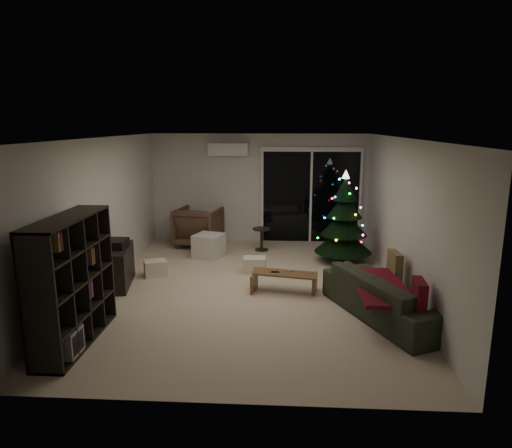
{
  "coord_description": "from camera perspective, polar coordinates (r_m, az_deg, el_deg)",
  "views": [
    {
      "loc": [
        0.55,
        -7.27,
        2.73
      ],
      "look_at": [
        0.1,
        0.3,
        1.05
      ],
      "focal_mm": 32.0,
      "sensor_mm": 36.0,
      "label": 1
    }
  ],
  "objects": [
    {
      "name": "armchair",
      "position": [
        10.4,
        -7.2,
        -0.33
      ],
      "size": [
        1.1,
        1.12,
        0.88
      ],
      "primitive_type": "imported",
      "rotation": [
        0.0,
        0.0,
        2.95
      ],
      "color": "#403527",
      "rests_on": "floor"
    },
    {
      "name": "coffee_table",
      "position": [
        7.59,
        3.55,
        -7.28
      ],
      "size": [
        1.11,
        0.57,
        0.34
      ],
      "primitive_type": null,
      "rotation": [
        0.0,
        0.0,
        -0.2
      ],
      "color": "brown",
      "rests_on": "floor"
    },
    {
      "name": "remote_a",
      "position": [
        7.53,
        2.43,
        -6.0
      ],
      "size": [
        0.13,
        0.04,
        0.02
      ],
      "primitive_type": "cube",
      "color": "black",
      "rests_on": "coffee_table"
    },
    {
      "name": "remote_b",
      "position": [
        7.58,
        4.33,
        -5.9
      ],
      "size": [
        0.13,
        0.08,
        0.02
      ],
      "primitive_type": "cube",
      "rotation": [
        0.0,
        0.0,
        0.35
      ],
      "color": "slate",
      "rests_on": "coffee_table"
    },
    {
      "name": "cardboard_box_b",
      "position": [
        8.54,
        -0.18,
        -5.12
      ],
      "size": [
        0.42,
        0.32,
        0.29
      ],
      "primitive_type": "cube",
      "rotation": [
        0.0,
        0.0,
        -0.02
      ],
      "color": "beige",
      "rests_on": "floor"
    },
    {
      "name": "sofa_throw",
      "position": [
        6.77,
        15.26,
        -7.53
      ],
      "size": [
        0.68,
        1.57,
        0.05
      ],
      "primitive_type": "cube",
      "color": "#5A141C",
      "rests_on": "sofa"
    },
    {
      "name": "cushion_a",
      "position": [
        7.42,
        16.96,
        -4.94
      ],
      "size": [
        0.16,
        0.43,
        0.42
      ],
      "primitive_type": "cube",
      "rotation": [
        0.0,
        0.0,
        0.09
      ],
      "color": "olive",
      "rests_on": "sofa"
    },
    {
      "name": "floor_lamp",
      "position": [
        10.99,
        -5.27,
        3.02
      ],
      "size": [
        0.3,
        0.3,
        1.86
      ],
      "primitive_type": "cylinder",
      "color": "black",
      "rests_on": "floor"
    },
    {
      "name": "sofa",
      "position": [
        6.85,
        16.02,
        -8.64
      ],
      "size": [
        1.68,
        2.34,
        0.64
      ],
      "primitive_type": "imported",
      "rotation": [
        0.0,
        0.0,
        2.0
      ],
      "color": "#2C3224",
      "rests_on": "floor"
    },
    {
      "name": "bookshelf",
      "position": [
        6.22,
        -23.69,
        -6.53
      ],
      "size": [
        0.79,
        1.68,
        1.63
      ],
      "primitive_type": null,
      "rotation": [
        0.0,
        0.0,
        0.24
      ],
      "color": "black",
      "rests_on": "floor"
    },
    {
      "name": "cushion_b",
      "position": [
        6.23,
        19.72,
        -8.49
      ],
      "size": [
        0.15,
        0.43,
        0.42
      ],
      "primitive_type": "cube",
      "rotation": [
        0.0,
        0.0,
        -0.07
      ],
      "color": "#5A141C",
      "rests_on": "sofa"
    },
    {
      "name": "ottoman",
      "position": [
        9.52,
        -5.91,
        -2.72
      ],
      "size": [
        0.69,
        0.69,
        0.49
      ],
      "primitive_type": "cube",
      "rotation": [
        0.0,
        0.0,
        -0.33
      ],
      "color": "silver",
      "rests_on": "floor"
    },
    {
      "name": "media_cabinet",
      "position": [
        8.16,
        -16.89,
        -5.13
      ],
      "size": [
        0.58,
        1.12,
        0.67
      ],
      "primitive_type": "cube",
      "rotation": [
        0.0,
        0.0,
        0.18
      ],
      "color": "black",
      "rests_on": "floor"
    },
    {
      "name": "room",
      "position": [
        8.93,
        2.73,
        1.41
      ],
      "size": [
        6.5,
        7.51,
        2.6
      ],
      "color": "beige",
      "rests_on": "ground"
    },
    {
      "name": "side_table",
      "position": [
        9.97,
        0.71,
        -1.92
      ],
      "size": [
        0.52,
        0.52,
        0.5
      ],
      "primitive_type": "cylinder",
      "rotation": [
        0.0,
        0.0,
        -0.4
      ],
      "color": "black",
      "rests_on": "floor"
    },
    {
      "name": "cardboard_box_a",
      "position": [
        8.57,
        -12.45,
        -5.4
      ],
      "size": [
        0.48,
        0.43,
        0.28
      ],
      "primitive_type": "cube",
      "rotation": [
        0.0,
        0.0,
        0.4
      ],
      "color": "beige",
      "rests_on": "floor"
    },
    {
      "name": "stereo",
      "position": [
        8.05,
        -17.08,
        -2.38
      ],
      "size": [
        0.34,
        0.4,
        0.14
      ],
      "primitive_type": "cube",
      "color": "black",
      "rests_on": "media_cabinet"
    },
    {
      "name": "christmas_tree",
      "position": [
        9.17,
        10.96,
        0.87
      ],
      "size": [
        1.21,
        1.21,
        1.84
      ],
      "primitive_type": "cone",
      "rotation": [
        0.0,
        0.0,
        0.06
      ],
      "color": "black",
      "rests_on": "floor"
    }
  ]
}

